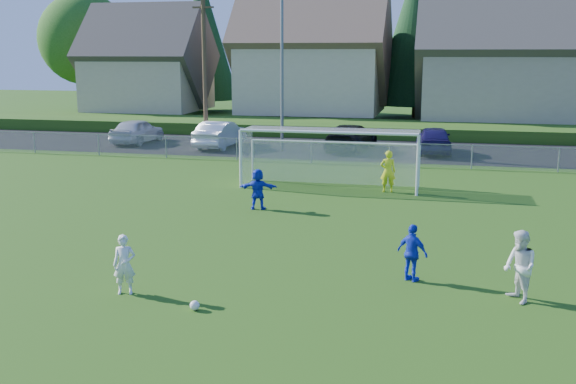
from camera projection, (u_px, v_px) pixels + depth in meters
name	position (u px, v px, depth m)	size (l,w,h in m)	color
ground	(197.00, 341.00, 13.31)	(160.00, 160.00, 0.00)	#193D0C
asphalt_lot	(362.00, 150.00, 39.55)	(60.00, 60.00, 0.00)	black
grass_embankment	(375.00, 129.00, 46.63)	(70.00, 6.00, 0.80)	#1E420F
soccer_ball	(195.00, 305.00, 14.90)	(0.22, 0.22, 0.22)	white
player_white_a	(124.00, 265.00, 15.81)	(0.52, 0.34, 1.43)	white
player_white_b	(520.00, 267.00, 15.26)	(0.81, 0.63, 1.67)	white
player_blue_a	(412.00, 253.00, 16.69)	(0.85, 0.35, 1.45)	#152DC6
player_blue_b	(258.00, 189.00, 24.40)	(1.39, 0.44, 1.50)	#152DC6
goalkeeper	(388.00, 171.00, 27.39)	(0.63, 0.41, 1.72)	yellow
car_a	(137.00, 131.00, 42.22)	(1.84, 4.57, 1.56)	silver
car_b	(220.00, 134.00, 40.31)	(1.68, 4.81, 1.58)	white
car_d	(351.00, 137.00, 39.05)	(2.13, 5.24, 1.52)	black
car_e	(434.00, 140.00, 38.01)	(1.84, 4.57, 1.56)	#1B1449
soccer_goal	(331.00, 149.00, 28.30)	(7.42, 1.90, 2.50)	white
chainlink_fence	(350.00, 152.00, 34.18)	(52.06, 0.06, 1.20)	gray
streetlight	(283.00, 66.00, 38.11)	(1.38, 0.18, 9.00)	slate
utility_pole	(204.00, 60.00, 40.12)	(1.60, 0.26, 10.00)	#473321
houses_row	(413.00, 30.00, 51.90)	(53.90, 11.45, 13.27)	tan
tree_row	(405.00, 37.00, 58.18)	(65.98, 12.36, 13.80)	#382616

